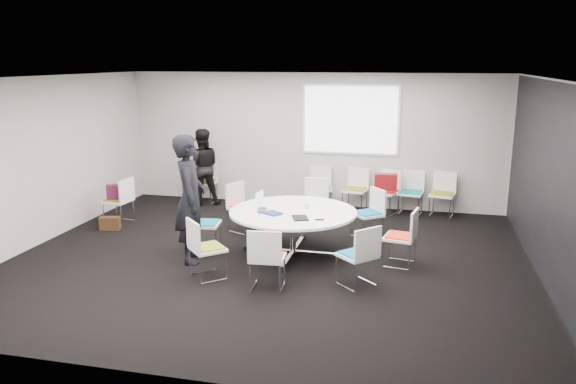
% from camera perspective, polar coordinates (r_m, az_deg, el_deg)
% --- Properties ---
extents(room_shell, '(8.08, 7.08, 2.88)m').
position_cam_1_polar(room_shell, '(8.52, -1.31, 2.05)').
color(room_shell, black).
rests_on(room_shell, ground).
extents(conference_table, '(2.02, 2.02, 0.73)m').
position_cam_1_polar(conference_table, '(8.94, 0.52, -3.24)').
color(conference_table, silver).
rests_on(conference_table, ground).
extents(projection_screen, '(1.90, 0.03, 1.35)m').
position_cam_1_polar(projection_screen, '(11.69, 6.36, 7.30)').
color(projection_screen, white).
rests_on(projection_screen, room_shell).
extents(chair_ring_a, '(0.52, 0.53, 0.88)m').
position_cam_1_polar(chair_ring_a, '(8.72, 11.32, -5.59)').
color(chair_ring_a, silver).
rests_on(chair_ring_a, ground).
extents(chair_ring_b, '(0.64, 0.64, 0.88)m').
position_cam_1_polar(chair_ring_b, '(9.90, 8.10, -3.17)').
color(chair_ring_b, silver).
rests_on(chair_ring_b, ground).
extents(chair_ring_c, '(0.49, 0.48, 0.88)m').
position_cam_1_polar(chair_ring_c, '(10.59, 2.79, -1.95)').
color(chair_ring_c, silver).
rests_on(chair_ring_c, ground).
extents(chair_ring_d, '(0.60, 0.61, 0.88)m').
position_cam_1_polar(chair_ring_d, '(10.25, -4.56, -2.50)').
color(chair_ring_d, silver).
rests_on(chair_ring_d, ground).
extents(chair_ring_e, '(0.51, 0.52, 0.88)m').
position_cam_1_polar(chair_ring_e, '(9.32, -8.42, -4.23)').
color(chair_ring_e, silver).
rests_on(chair_ring_e, ground).
extents(chair_ring_f, '(0.64, 0.64, 0.88)m').
position_cam_1_polar(chair_ring_f, '(8.15, -8.21, -6.84)').
color(chair_ring_f, silver).
rests_on(chair_ring_f, ground).
extents(chair_ring_g, '(0.49, 0.48, 0.88)m').
position_cam_1_polar(chair_ring_g, '(7.72, -2.11, -7.88)').
color(chair_ring_g, silver).
rests_on(chair_ring_g, ground).
extents(chair_ring_h, '(0.64, 0.64, 0.88)m').
position_cam_1_polar(chair_ring_h, '(7.87, 7.08, -7.56)').
color(chair_ring_h, silver).
rests_on(chair_ring_h, ground).
extents(chair_back_a, '(0.55, 0.54, 0.88)m').
position_cam_1_polar(chair_back_a, '(11.75, 3.34, -0.41)').
color(chair_back_a, silver).
rests_on(chair_back_a, ground).
extents(chair_back_b, '(0.54, 0.53, 0.88)m').
position_cam_1_polar(chair_back_b, '(11.65, 6.83, -0.60)').
color(chair_back_b, silver).
rests_on(chair_back_b, ground).
extents(chair_back_c, '(0.60, 0.59, 0.88)m').
position_cam_1_polar(chair_back_c, '(11.56, 9.91, -0.82)').
color(chair_back_c, silver).
rests_on(chair_back_c, ground).
extents(chair_back_d, '(0.53, 0.52, 0.88)m').
position_cam_1_polar(chair_back_d, '(11.59, 12.33, -0.90)').
color(chair_back_d, silver).
rests_on(chair_back_d, ground).
extents(chair_back_e, '(0.55, 0.54, 0.88)m').
position_cam_1_polar(chair_back_e, '(11.60, 15.35, -1.06)').
color(chair_back_e, silver).
rests_on(chair_back_e, ground).
extents(chair_spare_left, '(0.49, 0.50, 0.88)m').
position_cam_1_polar(chair_spare_left, '(11.19, -16.76, -1.68)').
color(chair_spare_left, silver).
rests_on(chair_spare_left, ground).
extents(chair_person_back, '(0.47, 0.45, 0.88)m').
position_cam_1_polar(chair_person_back, '(12.41, -8.39, 0.21)').
color(chair_person_back, silver).
rests_on(chair_person_back, ground).
extents(person_main, '(0.68, 0.83, 1.98)m').
position_cam_1_polar(person_main, '(8.70, -9.92, -0.68)').
color(person_main, black).
rests_on(person_main, ground).
extents(person_back, '(0.98, 0.89, 1.64)m').
position_cam_1_polar(person_back, '(12.15, -8.77, 2.53)').
color(person_back, black).
rests_on(person_back, ground).
extents(laptop, '(0.27, 0.36, 0.03)m').
position_cam_1_polar(laptop, '(8.88, -2.38, -1.84)').
color(laptop, '#333338').
rests_on(laptop, conference_table).
extents(laptop_lid, '(0.05, 0.30, 0.22)m').
position_cam_1_polar(laptop_lid, '(9.14, -2.93, -0.65)').
color(laptop_lid, silver).
rests_on(laptop_lid, conference_table).
extents(notebook_black, '(0.31, 0.36, 0.02)m').
position_cam_1_polar(notebook_black, '(8.45, 1.24, -2.64)').
color(notebook_black, black).
rests_on(notebook_black, conference_table).
extents(tablet_folio, '(0.33, 0.31, 0.03)m').
position_cam_1_polar(tablet_folio, '(8.69, -1.57, -2.17)').
color(tablet_folio, navy).
rests_on(tablet_folio, conference_table).
extents(papers_right, '(0.34, 0.28, 0.00)m').
position_cam_1_polar(papers_right, '(8.96, 3.69, -1.79)').
color(papers_right, silver).
rests_on(papers_right, conference_table).
extents(papers_front, '(0.32, 0.24, 0.00)m').
position_cam_1_polar(papers_front, '(8.56, 5.24, -2.55)').
color(papers_front, white).
rests_on(papers_front, conference_table).
extents(cup, '(0.08, 0.08, 0.09)m').
position_cam_1_polar(cup, '(9.03, 1.88, -1.37)').
color(cup, white).
rests_on(cup, conference_table).
extents(phone, '(0.15, 0.11, 0.01)m').
position_cam_1_polar(phone, '(8.39, 3.22, -2.82)').
color(phone, black).
rests_on(phone, conference_table).
extents(maroon_bag, '(0.42, 0.31, 0.28)m').
position_cam_1_polar(maroon_bag, '(11.11, -16.94, 0.04)').
color(maroon_bag, '#4C142F').
rests_on(maroon_bag, chair_spare_left).
extents(brown_bag, '(0.39, 0.25, 0.24)m').
position_cam_1_polar(brown_bag, '(10.86, -17.64, -3.05)').
color(brown_bag, '#372111').
rests_on(brown_bag, ground).
extents(red_jacket, '(0.46, 0.22, 0.36)m').
position_cam_1_polar(red_jacket, '(11.25, 9.89, 1.00)').
color(red_jacket, '#A11319').
rests_on(red_jacket, chair_back_c).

